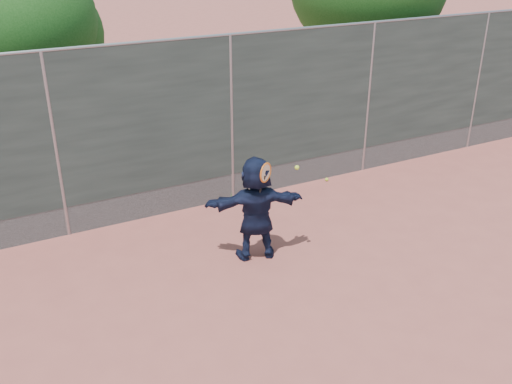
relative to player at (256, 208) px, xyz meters
name	(u,v)px	position (x,y,z in m)	size (l,w,h in m)	color
ground	(342,295)	(0.57, -1.47, -0.81)	(80.00, 80.00, 0.00)	#9E4C42
player	(256,208)	(0.00, 0.00, 0.00)	(1.50, 0.48, 1.62)	black
ball_ground	(327,179)	(2.58, 1.88, -0.78)	(0.07, 0.07, 0.07)	#BDD830
fence	(231,117)	(0.57, 2.03, 0.77)	(20.00, 0.06, 3.03)	#38423D
swing_action	(269,173)	(0.09, -0.21, 0.63)	(0.63, 0.21, 0.51)	#DC5F14
tree_left	(24,25)	(-2.28, 5.08, 2.13)	(3.15, 3.00, 4.53)	#382314
weed_clump	(250,191)	(0.86, 1.91, -0.68)	(0.68, 0.07, 0.30)	#387226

